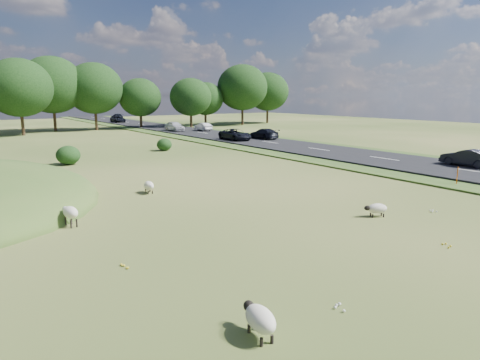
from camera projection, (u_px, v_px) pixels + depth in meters
name	position (u px, v px, depth m)	size (l,w,h in m)	color
ground	(112.00, 164.00, 35.81)	(160.00, 160.00, 0.00)	#2B4B17
road	(241.00, 139.00, 54.98)	(8.00, 150.00, 0.25)	black
treeline	(24.00, 89.00, 62.61)	(96.28, 14.66, 11.70)	black
shrubs	(67.00, 152.00, 37.75)	(20.57, 8.57, 1.58)	black
marker_post	(457.00, 176.00, 27.02)	(0.06, 0.06, 1.20)	#D8590C
sheep_0	(70.00, 212.00, 18.62)	(0.68, 1.26, 0.88)	beige
sheep_1	(260.00, 318.00, 10.03)	(0.75, 1.37, 0.77)	beige
sheep_2	(377.00, 208.00, 20.09)	(1.14, 0.86, 0.64)	beige
sheep_3	(149.00, 186.00, 24.97)	(0.67, 1.25, 0.70)	beige
car_0	(118.00, 119.00, 87.47)	(2.07, 4.49, 1.25)	black
car_1	(203.00, 127.00, 66.55)	(1.29, 3.69, 1.22)	silver
car_2	(264.00, 134.00, 54.00)	(1.83, 4.49, 1.30)	black
car_3	(467.00, 158.00, 33.10)	(1.37, 3.92, 1.29)	black
car_4	(117.00, 116.00, 99.15)	(1.75, 4.30, 1.25)	black
car_5	(175.00, 126.00, 66.22)	(1.76, 4.39, 1.49)	silver
car_6	(235.00, 134.00, 52.56)	(2.23, 4.85, 1.35)	black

